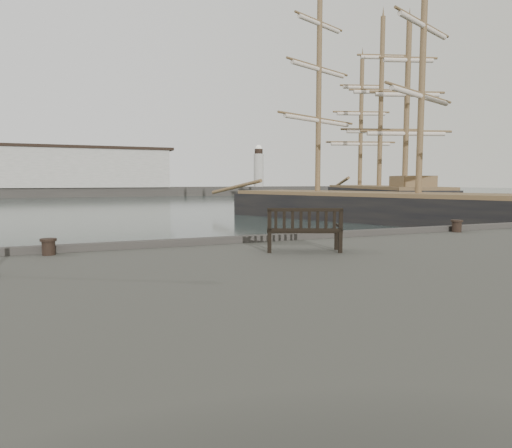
{
  "coord_description": "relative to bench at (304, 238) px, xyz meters",
  "views": [
    {
      "loc": [
        -6.07,
        -12.09,
        3.28
      ],
      "look_at": [
        -1.24,
        -0.5,
        2.1
      ],
      "focal_mm": 32.0,
      "sensor_mm": 36.0,
      "label": 1
    }
  ],
  "objects": [
    {
      "name": "ground",
      "position": [
        0.71,
        2.31,
        -1.89
      ],
      "size": [
        400.0,
        400.0,
        0.0
      ],
      "primitive_type": "plane",
      "color": "black",
      "rests_on": "ground"
    },
    {
      "name": "bench",
      "position": [
        0.0,
        0.0,
        0.0
      ],
      "size": [
        1.91,
        1.27,
        1.04
      ],
      "rotation": [
        0.0,
        0.0,
        -0.4
      ],
      "color": "black",
      "rests_on": "quay"
    },
    {
      "name": "bollard_left",
      "position": [
        -5.77,
        1.81,
        -0.14
      ],
      "size": [
        0.39,
        0.39,
        0.39
      ],
      "primitive_type": "cylinder",
      "rotation": [
        0.0,
        0.0,
        0.05
      ],
      "color": "black",
      "rests_on": "quay"
    },
    {
      "name": "breakwater",
      "position": [
        -3.84,
        94.31,
        2.41
      ],
      "size": [
        140.0,
        9.5,
        12.2
      ],
      "color": "#383530",
      "rests_on": "ground"
    },
    {
      "name": "bollard_right",
      "position": [
        6.87,
        1.81,
        -0.13
      ],
      "size": [
        0.52,
        0.52,
        0.41
      ],
      "primitive_type": "cylinder",
      "rotation": [
        0.0,
        0.0,
        0.4
      ],
      "color": "black",
      "rests_on": "quay"
    },
    {
      "name": "tall_ship_main",
      "position": [
        19.98,
        18.15,
        -1.22
      ],
      "size": [
        19.93,
        34.58,
        25.97
      ],
      "rotation": [
        0.0,
        0.0,
        0.4
      ],
      "color": "black",
      "rests_on": "ground"
    },
    {
      "name": "tall_ship_far",
      "position": [
        30.03,
        36.03,
        -1.09
      ],
      "size": [
        14.83,
        28.85,
        24.34
      ],
      "rotation": [
        0.0,
        0.0,
        -0.32
      ],
      "color": "black",
      "rests_on": "ground"
    }
  ]
}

